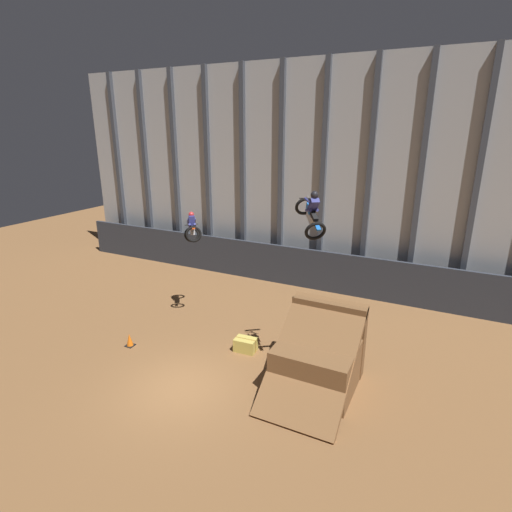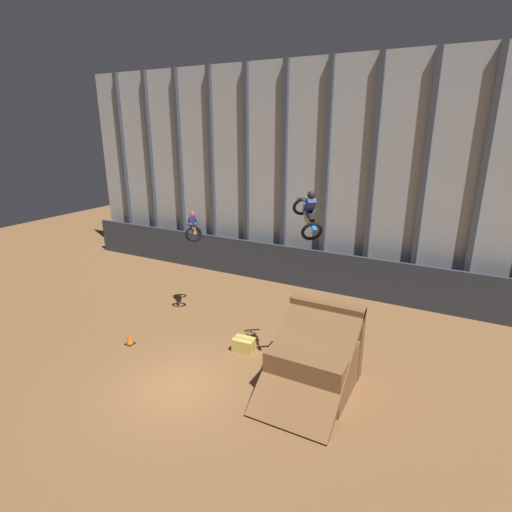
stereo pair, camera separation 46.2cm
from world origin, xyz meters
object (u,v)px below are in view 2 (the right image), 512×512
at_px(rider_bike_right_air, 308,213).
at_px(hay_bale_trackside, 244,345).
at_px(rider_bike_left_air, 193,229).
at_px(traffic_cone_near_ramp, 351,342).
at_px(dirt_ramp, 316,358).
at_px(traffic_cone_arena_edge, 129,338).

xyz_separation_m(rider_bike_right_air, hay_bale_trackside, (-2.74, 0.33, -5.93)).
relative_size(rider_bike_left_air, rider_bike_right_air, 0.97).
xyz_separation_m(rider_bike_right_air, traffic_cone_near_ramp, (1.17, 2.66, -5.93)).
distance_m(dirt_ramp, hay_bale_trackside, 3.55).
bearing_deg(dirt_ramp, hay_bale_trackside, 168.21).
bearing_deg(hay_bale_trackside, rider_bike_left_air, 153.13).
bearing_deg(traffic_cone_arena_edge, dirt_ramp, 8.09).
distance_m(rider_bike_left_air, traffic_cone_near_ramp, 8.76).
distance_m(rider_bike_right_air, traffic_cone_arena_edge, 9.60).
xyz_separation_m(dirt_ramp, traffic_cone_arena_edge, (-8.05, -1.14, -0.75)).
bearing_deg(traffic_cone_arena_edge, hay_bale_trackside, 21.72).
height_order(dirt_ramp, hay_bale_trackside, dirt_ramp).
bearing_deg(traffic_cone_near_ramp, hay_bale_trackside, -149.21).
bearing_deg(rider_bike_left_air, traffic_cone_near_ramp, -36.39).
relative_size(dirt_ramp, traffic_cone_near_ramp, 7.17).
xyz_separation_m(traffic_cone_near_ramp, traffic_cone_arena_edge, (-8.57, -4.19, 0.00)).
distance_m(rider_bike_left_air, hay_bale_trackside, 5.93).
xyz_separation_m(rider_bike_right_air, traffic_cone_arena_edge, (-7.39, -1.52, -5.93)).
relative_size(traffic_cone_near_ramp, hay_bale_trackside, 0.62).
xyz_separation_m(rider_bike_left_air, rider_bike_right_air, (6.54, -2.26, 1.80)).
relative_size(rider_bike_left_air, traffic_cone_near_ramp, 2.99).
xyz_separation_m(rider_bike_left_air, traffic_cone_near_ramp, (7.71, 0.41, -4.13)).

